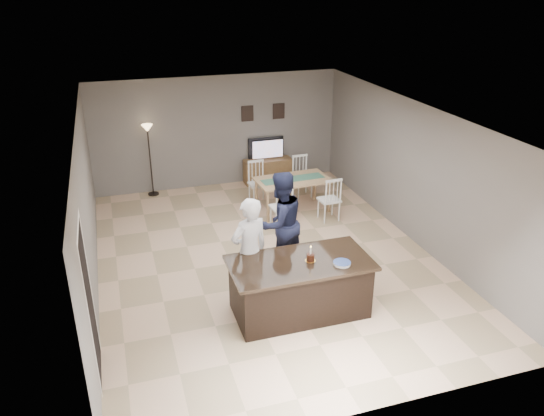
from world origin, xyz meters
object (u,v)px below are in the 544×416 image
object	(u,v)px
tv_console	(268,171)
floor_lamp	(148,141)
television	(267,149)
woman	(249,251)
plate_stack	(342,263)
dining_table	(293,185)
birthday_cake	(310,257)
man	(280,223)
kitchen_island	(300,287)

from	to	relation	value
tv_console	floor_lamp	size ratio (longest dim) A/B	0.70
television	floor_lamp	size ratio (longest dim) A/B	0.53
television	woman	distance (m)	5.41
tv_console	woman	distance (m)	5.38
plate_stack	dining_table	xyz separation A→B (m)	(0.64, 3.97, -0.30)
birthday_cake	woman	bearing A→B (deg)	144.01
woman	birthday_cake	size ratio (longest dim) A/B	7.11
dining_table	floor_lamp	distance (m)	3.51
television	plate_stack	distance (m)	5.95
plate_stack	birthday_cake	bearing A→B (deg)	149.05
dining_table	floor_lamp	size ratio (longest dim) A/B	1.10
tv_console	man	xyz separation A→B (m)	(-1.09, -4.27, 0.63)
television	man	world-z (taller)	man
kitchen_island	floor_lamp	xyz separation A→B (m)	(-1.67, 5.59, 0.88)
man	dining_table	size ratio (longest dim) A/B	0.99
woman	man	world-z (taller)	man
woman	birthday_cake	distance (m)	0.98
floor_lamp	birthday_cake	bearing A→B (deg)	-72.04
television	floor_lamp	distance (m)	2.91
dining_table	man	bearing A→B (deg)	-117.67
birthday_cake	dining_table	world-z (taller)	birthday_cake
kitchen_island	woman	world-z (taller)	woman
television	birthday_cake	distance (m)	5.76
man	floor_lamp	xyz separation A→B (m)	(-1.78, 4.29, 0.40)
woman	floor_lamp	size ratio (longest dim) A/B	1.04
television	floor_lamp	world-z (taller)	floor_lamp
woman	kitchen_island	bearing A→B (deg)	122.03
woman	plate_stack	distance (m)	1.45
plate_stack	floor_lamp	size ratio (longest dim) A/B	0.15
kitchen_island	television	world-z (taller)	television
birthday_cake	dining_table	size ratio (longest dim) A/B	0.13
birthday_cake	plate_stack	distance (m)	0.48
tv_console	floor_lamp	distance (m)	3.05
man	floor_lamp	distance (m)	4.67
tv_console	woman	world-z (taller)	woman
kitchen_island	man	xyz separation A→B (m)	(0.11, 1.30, 0.48)
television	woman	xyz separation A→B (m)	(-1.84, -5.09, 0.03)
kitchen_island	plate_stack	distance (m)	0.78
kitchen_island	floor_lamp	distance (m)	5.90
plate_stack	television	bearing A→B (deg)	83.81
man	birthday_cake	distance (m)	1.32
woman	man	size ratio (longest dim) A/B	0.96
woman	plate_stack	bearing A→B (deg)	128.30
tv_console	dining_table	xyz separation A→B (m)	(-0.00, -1.87, 0.32)
dining_table	floor_lamp	bearing A→B (deg)	143.26
kitchen_island	woman	distance (m)	0.95
tv_console	man	distance (m)	4.45
tv_console	television	bearing A→B (deg)	90.00
birthday_cake	plate_stack	size ratio (longest dim) A/B	0.96
birthday_cake	floor_lamp	world-z (taller)	floor_lamp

